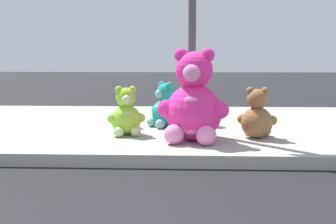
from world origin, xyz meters
TOP-DOWN VIEW (x-y plane):
  - sidewalk at (0.00, 5.20)m, footprint 28.00×4.40m
  - sign_pole at (1.00, 4.40)m, footprint 0.56×0.11m
  - plush_pink_large at (1.02, 3.81)m, footprint 0.91×0.82m
  - plush_teal at (0.59, 4.85)m, footprint 0.50×0.49m
  - plush_white at (1.22, 5.00)m, footprint 0.37×0.39m
  - plush_brown at (1.86, 4.04)m, footprint 0.52×0.48m
  - plush_red at (-0.00, 4.83)m, footprint 0.35×0.34m
  - plush_lime at (0.10, 4.17)m, footprint 0.51×0.48m

SIDE VIEW (x-z plane):
  - sidewalk at x=0.00m, z-range 0.00..0.15m
  - plush_red at x=0.00m, z-range 0.10..0.57m
  - plush_white at x=1.22m, z-range 0.10..0.62m
  - plush_lime at x=0.10m, z-range 0.08..0.76m
  - plush_brown at x=1.86m, z-range 0.08..0.76m
  - plush_teal at x=0.59m, z-range 0.08..0.78m
  - plush_pink_large at x=1.02m, z-range 0.03..1.22m
  - sign_pole at x=1.00m, z-range 0.25..3.45m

